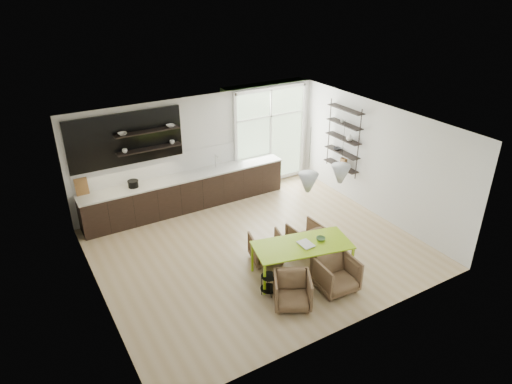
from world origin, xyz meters
name	(u,v)px	position (x,y,z in m)	size (l,w,h in m)	color
room	(256,169)	(0.58, 1.10, 1.46)	(7.02, 6.01, 2.91)	tan
kitchen_run	(183,188)	(-0.69, 2.69, 0.60)	(5.54, 0.69, 2.75)	black
right_shelving	(344,140)	(3.36, 1.17, 1.65)	(0.26, 1.22, 1.90)	black
dining_table	(302,246)	(0.29, -1.28, 0.68)	(2.15, 1.32, 0.73)	#97CB15
armchair_back_left	(267,248)	(-0.07, -0.48, 0.32)	(0.67, 0.69, 0.63)	brown
armchair_back_right	(305,237)	(0.93, -0.53, 0.31)	(0.67, 0.69, 0.63)	brown
armchair_front_left	(292,291)	(-0.43, -1.99, 0.32)	(0.69, 0.71, 0.65)	brown
armchair_front_right	(336,274)	(0.59, -2.03, 0.35)	(0.75, 0.78, 0.71)	brown
wire_stool	(269,282)	(-0.64, -1.49, 0.28)	(0.34, 0.34, 0.43)	black
table_book	(301,246)	(0.21, -1.33, 0.74)	(0.25, 0.34, 0.03)	white
table_bowl	(321,239)	(0.71, -1.34, 0.76)	(0.19, 0.19, 0.06)	#4D7849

